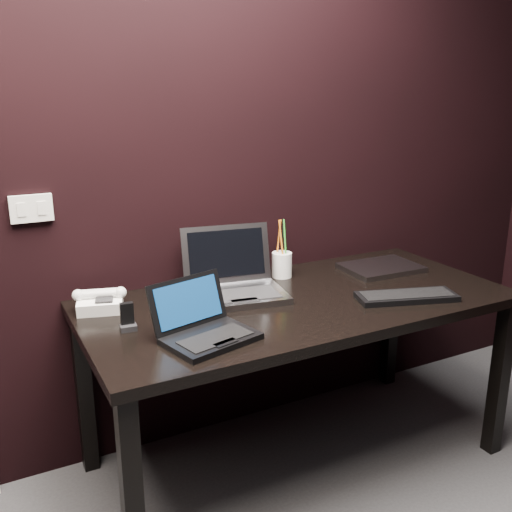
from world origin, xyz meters
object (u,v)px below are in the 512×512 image
desk_phone (100,301)px  ext_keyboard (407,296)px  netbook (204,328)px  pen_cup (282,264)px  silver_laptop (234,283)px  mobile_phone (128,320)px  desk (299,316)px  closed_laptop (381,268)px

desk_phone → ext_keyboard: bearing=-21.9°
netbook → pen_cup: size_ratio=1.33×
silver_laptop → mobile_phone: (-0.48, -0.14, -0.01)m
ext_keyboard → desk: bearing=150.5°
desk_phone → mobile_phone: size_ratio=2.12×
netbook → desk_phone: bearing=121.2°
desk → pen_cup: size_ratio=6.55×
silver_laptop → closed_laptop: (0.74, -0.01, -0.04)m
mobile_phone → silver_laptop: bearing=16.6°
silver_laptop → ext_keyboard: size_ratio=1.02×
desk → closed_laptop: (0.53, 0.14, 0.09)m
mobile_phone → desk_phone: bearing=100.8°
netbook → pen_cup: pen_cup is taller
ext_keyboard → mobile_phone: bearing=168.3°
ext_keyboard → desk_phone: (-1.10, 0.44, 0.02)m
netbook → ext_keyboard: size_ratio=0.83×
closed_laptop → desk_phone: desk_phone is taller
desk → desk_phone: size_ratio=8.37×
ext_keyboard → pen_cup: bearing=121.7°
desk_phone → mobile_phone: (0.04, -0.22, -0.00)m
ext_keyboard → desk_phone: desk_phone is taller
silver_laptop → netbook: bearing=-129.0°
closed_laptop → ext_keyboard: bearing=-114.5°
netbook → closed_laptop: netbook is taller
netbook → desk_phone: 0.48m
desk → desk_phone: 0.78m
desk → mobile_phone: bearing=179.1°
ext_keyboard → desk_phone: bearing=158.1°
silver_laptop → desk: bearing=-35.7°
netbook → desk_phone: size_ratio=1.70×
silver_laptop → ext_keyboard: 0.69m
netbook → ext_keyboard: (0.85, -0.03, -0.03)m
desk → netbook: size_ratio=4.92×
netbook → desk: bearing=20.5°
desk → desk_phone: (-0.73, 0.23, 0.11)m
mobile_phone → closed_laptop: bearing=6.0°
mobile_phone → pen_cup: 0.81m
desk_phone → mobile_phone: bearing=-79.2°
ext_keyboard → mobile_phone: (-1.06, 0.22, 0.02)m
desk_phone → silver_laptop: bearing=-8.9°
pen_cup → ext_keyboard: bearing=-58.3°
closed_laptop → mobile_phone: 1.22m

